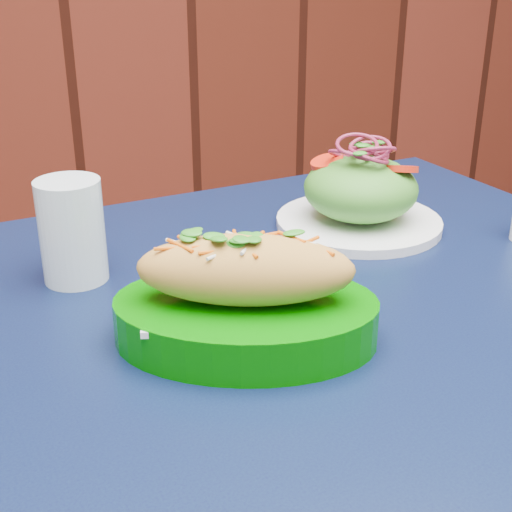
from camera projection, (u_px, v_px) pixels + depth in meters
name	position (u px, v px, depth m)	size (l,w,h in m)	color
cafe_table	(348.00, 374.00, 0.76)	(0.87, 0.87, 0.75)	black
banh_mi_basket	(246.00, 299.00, 0.64)	(0.28, 0.24, 0.11)	#026901
salad_plate	(360.00, 195.00, 0.90)	(0.21, 0.21, 0.12)	white
water_glass	(72.00, 231.00, 0.76)	(0.07, 0.07, 0.11)	silver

